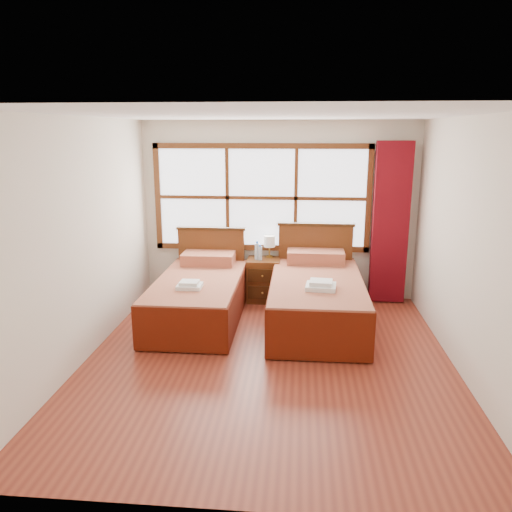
{
  "coord_description": "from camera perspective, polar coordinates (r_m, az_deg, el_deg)",
  "views": [
    {
      "loc": [
        0.32,
        -5.02,
        2.45
      ],
      "look_at": [
        -0.2,
        0.7,
        1.0
      ],
      "focal_mm": 35.0,
      "sensor_mm": 36.0,
      "label": 1
    }
  ],
  "objects": [
    {
      "name": "lamp",
      "position": [
        7.34,
        1.55,
        1.62
      ],
      "size": [
        0.17,
        0.17,
        0.32
      ],
      "color": "gold",
      "rests_on": "nightstand"
    },
    {
      "name": "nightstand",
      "position": [
        7.35,
        0.87,
        -2.75
      ],
      "size": [
        0.47,
        0.47,
        0.63
      ],
      "color": "#5A2E13",
      "rests_on": "floor"
    },
    {
      "name": "window",
      "position": [
        7.32,
        0.63,
        6.67
      ],
      "size": [
        3.16,
        0.06,
        1.56
      ],
      "color": "white",
      "rests_on": "wall_back"
    },
    {
      "name": "bed_right",
      "position": [
        6.57,
        6.9,
        -4.62
      ],
      "size": [
        1.18,
        2.29,
        1.15
      ],
      "color": "#381E0B",
      "rests_on": "floor"
    },
    {
      "name": "bottle_near",
      "position": [
        7.23,
        0.13,
        0.57
      ],
      "size": [
        0.07,
        0.07,
        0.27
      ],
      "color": "#A8C5D8",
      "rests_on": "nightstand"
    },
    {
      "name": "towels_left",
      "position": [
        6.2,
        -7.61,
        -3.31
      ],
      "size": [
        0.3,
        0.26,
        0.09
      ],
      "rotation": [
        0.0,
        0.0,
        0.01
      ],
      "color": "white",
      "rests_on": "bed_left"
    },
    {
      "name": "bed_left",
      "position": [
        6.7,
        -6.47,
        -4.45
      ],
      "size": [
        1.09,
        2.12,
        1.06
      ],
      "color": "#381E0B",
      "rests_on": "floor"
    },
    {
      "name": "wall_left",
      "position": [
        5.65,
        -19.22,
        1.59
      ],
      "size": [
        0.0,
        4.5,
        4.5
      ],
      "primitive_type": "plane",
      "rotation": [
        1.57,
        0.0,
        1.57
      ],
      "color": "silver",
      "rests_on": "floor"
    },
    {
      "name": "towels_right",
      "position": [
        6.0,
        7.42,
        -3.34
      ],
      "size": [
        0.38,
        0.34,
        0.1
      ],
      "rotation": [
        0.0,
        0.0,
        -0.1
      ],
      "color": "white",
      "rests_on": "bed_right"
    },
    {
      "name": "wall_right",
      "position": [
        5.42,
        23.07,
        0.74
      ],
      "size": [
        0.0,
        4.5,
        4.5
      ],
      "primitive_type": "plane",
      "rotation": [
        1.57,
        0.0,
        -1.57
      ],
      "color": "silver",
      "rests_on": "floor"
    },
    {
      "name": "curtain",
      "position": [
        7.36,
        15.1,
        3.62
      ],
      "size": [
        0.5,
        0.16,
        2.3
      ],
      "primitive_type": "cube",
      "color": "maroon",
      "rests_on": "wall_back"
    },
    {
      "name": "wall_back",
      "position": [
        7.37,
        2.6,
        5.14
      ],
      "size": [
        4.0,
        0.0,
        4.0
      ],
      "primitive_type": "plane",
      "rotation": [
        1.57,
        0.0,
        0.0
      ],
      "color": "silver",
      "rests_on": "floor"
    },
    {
      "name": "bottle_far",
      "position": [
        7.2,
        0.47,
        0.34
      ],
      "size": [
        0.06,
        0.06,
        0.23
      ],
      "color": "#A8C5D8",
      "rests_on": "nightstand"
    },
    {
      "name": "ceiling",
      "position": [
        5.04,
        1.57,
        15.83
      ],
      "size": [
        4.5,
        4.5,
        0.0
      ],
      "primitive_type": "plane",
      "rotation": [
        3.14,
        0.0,
        0.0
      ],
      "color": "white",
      "rests_on": "wall_back"
    },
    {
      "name": "floor",
      "position": [
        5.6,
        1.39,
        -11.83
      ],
      "size": [
        4.5,
        4.5,
        0.0
      ],
      "primitive_type": "plane",
      "color": "brown",
      "rests_on": "ground"
    }
  ]
}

